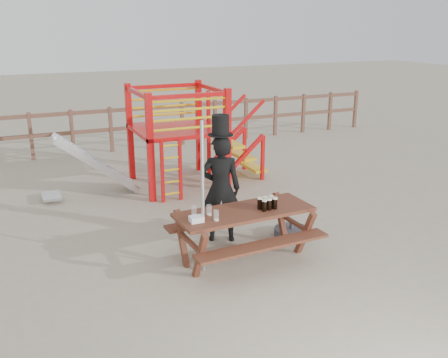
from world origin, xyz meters
TOP-DOWN VIEW (x-y plane):
  - ground at (0.00, 0.00)m, footprint 60.00×60.00m
  - back_fence at (0.00, 7.00)m, footprint 15.09×0.09m
  - playground_fort at (0.12, 3.58)m, footprint 4.71×1.84m
  - picnic_table at (-0.08, -0.16)m, footprint 2.04×1.45m
  - man_with_hat at (-0.11, 0.61)m, footprint 0.73×0.61m
  - metal_pole at (-0.75, -0.25)m, footprint 0.05×0.05m
  - parasol_base at (1.00, 0.28)m, footprint 0.56×0.56m
  - paper_bag at (-0.86, -0.29)m, footprint 0.18×0.14m
  - stout_pints at (0.25, -0.25)m, footprint 0.27×0.18m
  - empty_glasses at (-0.67, -0.19)m, footprint 0.29×0.36m

SIDE VIEW (x-z plane):
  - ground at x=0.00m, z-range 0.00..0.00m
  - parasol_base at x=1.00m, z-range -0.05..0.18m
  - picnic_table at x=-0.08m, z-range 0.10..0.87m
  - back_fence at x=0.00m, z-range 0.14..1.34m
  - paper_bag at x=-0.86m, z-range 0.77..0.85m
  - empty_glasses at x=-0.67m, z-range 0.76..0.91m
  - stout_pints at x=0.25m, z-range 0.77..0.94m
  - man_with_hat at x=-0.11m, z-range -0.11..1.91m
  - metal_pole at x=-0.75m, z-range 0.00..2.13m
  - playground_fort at x=0.12m, z-range 0.02..2.12m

